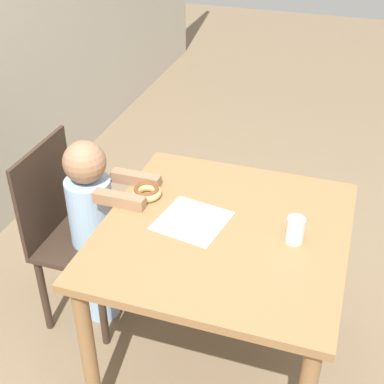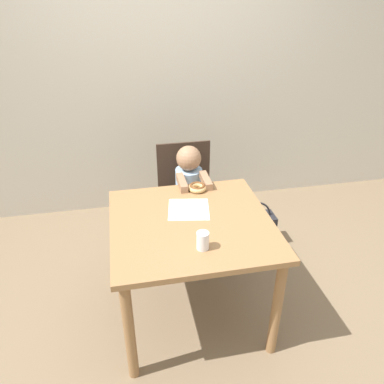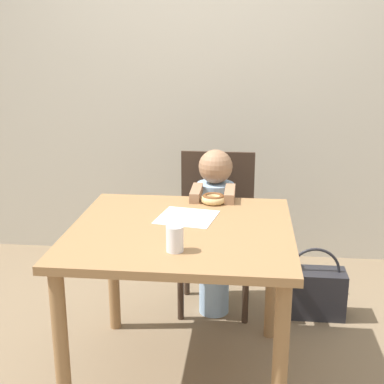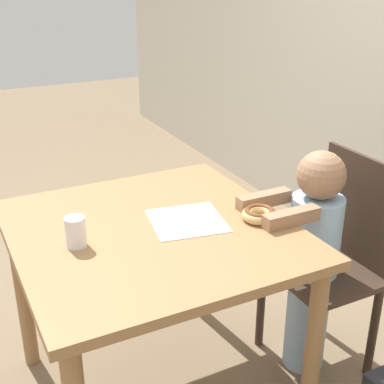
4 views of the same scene
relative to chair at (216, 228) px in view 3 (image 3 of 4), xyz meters
name	(u,v)px [view 3 (image 3 of 4)]	position (x,y,z in m)	size (l,w,h in m)	color
ground_plane	(182,376)	(-0.11, -0.75, -0.48)	(12.00, 12.00, 0.00)	#7A664C
wall_back	(209,81)	(-0.11, 0.79, 0.77)	(8.00, 0.05, 2.50)	beige
dining_table	(181,251)	(-0.11, -0.75, 0.16)	(0.96, 0.93, 0.75)	olive
chair	(216,228)	(0.00, 0.00, 0.00)	(0.43, 0.37, 0.91)	#38281E
child_figure	(215,229)	(0.00, -0.12, 0.04)	(0.22, 0.40, 0.96)	#99BCE0
donut	(213,198)	(0.01, -0.38, 0.30)	(0.13, 0.13, 0.04)	#DBB270
napkin	(187,217)	(-0.10, -0.62, 0.28)	(0.29, 0.29, 0.00)	white
handbag	(314,291)	(0.57, -0.09, -0.33)	(0.35, 0.17, 0.41)	#232328
cup	(175,239)	(-0.10, -1.02, 0.33)	(0.07, 0.07, 0.10)	white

